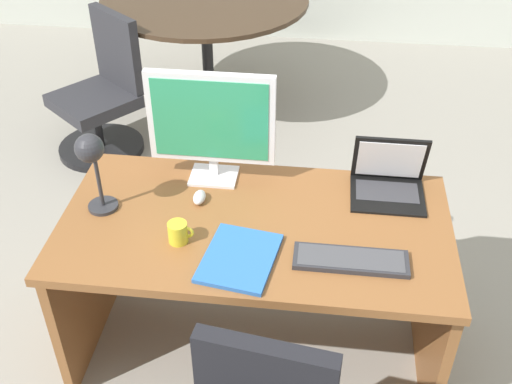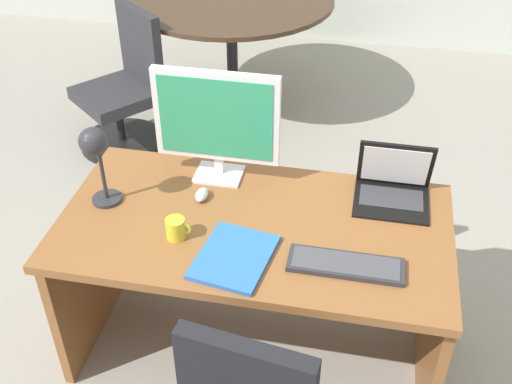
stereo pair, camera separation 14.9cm
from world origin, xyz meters
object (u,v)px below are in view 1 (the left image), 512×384
object	(u,v)px
book	(239,258)
meeting_chair_near	(103,101)
monitor	(211,122)
keyboard	(351,260)
mouse	(199,197)
meeting_table	(206,25)
desk	(256,255)
desk_lamp	(92,158)
laptop	(389,175)
coffee_mug	(178,232)

from	to	relation	value
book	meeting_chair_near	size ratio (longest dim) A/B	0.40
monitor	keyboard	xyz separation A→B (m)	(0.58, -0.46, -0.26)
mouse	meeting_table	distance (m)	2.18
desk	keyboard	size ratio (longest dim) A/B	3.69
desk	meeting_chair_near	bearing A→B (deg)	127.71
desk_lamp	meeting_chair_near	xyz separation A→B (m)	(-0.56, 1.57, -0.64)
desk	laptop	distance (m)	0.64
desk_lamp	book	size ratio (longest dim) A/B	1.00
coffee_mug	meeting_chair_near	distance (m)	1.99
book	laptop	bearing A→B (deg)	42.37
keyboard	meeting_chair_near	size ratio (longest dim) A/B	0.46
keyboard	meeting_table	bearing A→B (deg)	112.09
coffee_mug	meeting_chair_near	xyz separation A→B (m)	(-0.91, 1.72, -0.43)
keyboard	meeting_chair_near	distance (m)	2.37
coffee_mug	desk	bearing A→B (deg)	34.90
mouse	meeting_table	world-z (taller)	meeting_table
monitor	desk_lamp	distance (m)	0.50
coffee_mug	meeting_chair_near	world-z (taller)	meeting_chair_near
monitor	mouse	bearing A→B (deg)	-99.43
book	meeting_table	world-z (taller)	meeting_table
desk_lamp	book	distance (m)	0.67
desk	mouse	bearing A→B (deg)	165.08
desk	meeting_table	distance (m)	2.30
monitor	coffee_mug	size ratio (longest dim) A/B	5.27
monitor	coffee_mug	distance (m)	0.49
laptop	book	distance (m)	0.75
book	meeting_chair_near	distance (m)	2.16
desk_lamp	keyboard	bearing A→B (deg)	-10.27
desk	monitor	distance (m)	0.58
monitor	laptop	size ratio (longest dim) A/B	1.73
monitor	coffee_mug	bearing A→B (deg)	-97.76
desk	keyboard	bearing A→B (deg)	-31.43
desk	coffee_mug	xyz separation A→B (m)	(-0.27, -0.19, 0.26)
monitor	mouse	distance (m)	0.31
monitor	mouse	world-z (taller)	monitor
laptop	desk_lamp	distance (m)	1.19
desk	keyboard	world-z (taller)	keyboard
mouse	book	bearing A→B (deg)	-57.14
meeting_table	meeting_chair_near	xyz separation A→B (m)	(-0.56, -0.68, -0.27)
mouse	desk_lamp	xyz separation A→B (m)	(-0.38, -0.11, 0.24)
mouse	laptop	bearing A→B (deg)	13.03
meeting_table	desk	bearing A→B (deg)	-74.37
keyboard	book	size ratio (longest dim) A/B	1.17
laptop	meeting_table	world-z (taller)	laptop
laptop	keyboard	distance (m)	0.49
book	coffee_mug	size ratio (longest dim) A/B	3.60
mouse	meeting_table	bearing A→B (deg)	100.00
monitor	meeting_table	bearing A→B (deg)	101.65
desk_lamp	coffee_mug	bearing A→B (deg)	-22.02
desk_lamp	meeting_chair_near	size ratio (longest dim) A/B	0.40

